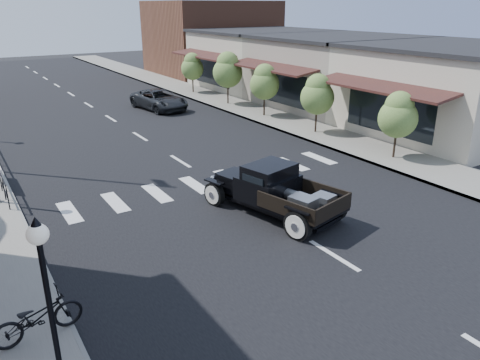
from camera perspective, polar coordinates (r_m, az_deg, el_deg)
ground at (r=15.65m, az=3.84°, el=-4.60°), size 120.00×120.00×0.00m
road at (r=28.49m, az=-14.24°, el=6.48°), size 14.00×80.00×0.02m
road_markings at (r=23.93m, az=-10.36°, el=4.12°), size 12.00×60.00×0.06m
sidewalk_right at (r=32.04m, az=0.40°, el=8.75°), size 3.00×80.00×0.15m
storefront_near at (r=28.38m, az=24.49°, el=9.86°), size 10.00×9.00×4.50m
storefront_mid at (r=34.11m, az=11.77°, el=12.77°), size 10.00×9.00×4.50m
storefront_far at (r=41.03m, az=2.85°, el=14.42°), size 10.00×9.00×4.50m
far_building_right at (r=49.65m, az=-3.55°, el=16.93°), size 11.00×10.00×7.00m
banner at (r=20.39m, az=-27.23°, el=0.53°), size 0.04×2.20×0.60m
lamp_post_a at (r=8.86m, az=-22.16°, el=-14.11°), size 0.36×0.36×3.36m
small_tree_a at (r=22.04m, az=18.58°, el=6.24°), size 1.73×1.73×2.88m
small_tree_b at (r=25.65m, az=9.35°, el=9.09°), size 1.80×1.80×3.01m
small_tree_c at (r=29.40m, az=3.00°, el=10.82°), size 1.82×1.82×3.04m
small_tree_d at (r=33.03m, az=-1.50°, el=12.24°), size 2.04×2.04×3.41m
small_tree_e at (r=37.75m, az=-5.81°, el=12.82°), size 1.75×1.75×2.91m
hotrod_pickup at (r=15.62m, az=4.19°, el=-1.18°), size 3.47×5.43×1.74m
second_car at (r=32.25m, az=-9.83°, el=9.59°), size 2.84×4.99×1.31m
motorcycle at (r=10.85m, az=-23.46°, el=-15.08°), size 1.88×0.81×0.96m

